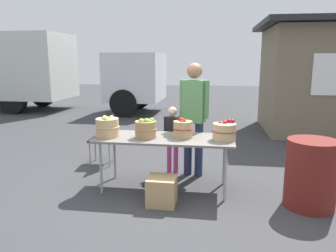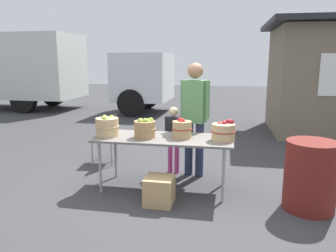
% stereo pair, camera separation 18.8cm
% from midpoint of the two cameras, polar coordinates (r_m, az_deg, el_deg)
% --- Properties ---
extents(ground_plane, '(40.00, 40.00, 0.00)m').
position_cam_midpoint_polar(ground_plane, '(4.69, 0.46, -10.97)').
color(ground_plane, '#38383A').
extents(market_table, '(1.90, 0.76, 0.75)m').
position_cam_midpoint_polar(market_table, '(4.46, 0.48, -2.57)').
color(market_table, slate).
rests_on(market_table, ground).
extents(apple_basket_green_0, '(0.34, 0.34, 0.30)m').
position_cam_midpoint_polar(apple_basket_green_0, '(4.57, -9.58, -0.06)').
color(apple_basket_green_0, tan).
rests_on(apple_basket_green_0, market_table).
extents(apple_basket_green_1, '(0.31, 0.31, 0.28)m').
position_cam_midpoint_polar(apple_basket_green_1, '(4.42, -2.91, -0.43)').
color(apple_basket_green_1, '#A87F51').
rests_on(apple_basket_green_1, market_table).
extents(apple_basket_red_0, '(0.28, 0.28, 0.28)m').
position_cam_midpoint_polar(apple_basket_red_0, '(4.41, 3.70, -0.50)').
color(apple_basket_red_0, tan).
rests_on(apple_basket_red_0, market_table).
extents(apple_basket_red_1, '(0.33, 0.33, 0.28)m').
position_cam_midpoint_polar(apple_basket_red_1, '(4.34, 11.03, -0.96)').
color(apple_basket_red_1, tan).
rests_on(apple_basket_red_1, market_table).
extents(vendor_adult, '(0.46, 0.30, 1.76)m').
position_cam_midpoint_polar(vendor_adult, '(4.96, 5.83, 2.68)').
color(vendor_adult, '#262D4C').
rests_on(vendor_adult, ground).
extents(child_customer, '(0.29, 0.16, 1.08)m').
position_cam_midpoint_polar(child_customer, '(5.14, 2.03, -1.50)').
color(child_customer, '#CC3F8C').
rests_on(child_customer, ground).
extents(box_truck, '(7.72, 2.27, 2.75)m').
position_cam_midpoint_polar(box_truck, '(12.77, -19.88, 9.41)').
color(box_truck, silver).
rests_on(box_truck, ground).
extents(folding_chair, '(0.44, 0.44, 0.86)m').
position_cam_midpoint_polar(folding_chair, '(5.74, -9.68, -1.60)').
color(folding_chair, black).
rests_on(folding_chair, ground).
extents(trash_barrel, '(0.61, 0.61, 0.85)m').
position_cam_midpoint_polar(trash_barrel, '(4.32, 25.06, -8.00)').
color(trash_barrel, maroon).
rests_on(trash_barrel, ground).
extents(produce_crate, '(0.36, 0.36, 0.36)m').
position_cam_midpoint_polar(produce_crate, '(4.15, -0.24, -11.37)').
color(produce_crate, tan).
rests_on(produce_crate, ground).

